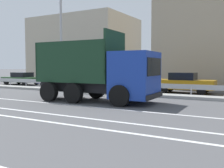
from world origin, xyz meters
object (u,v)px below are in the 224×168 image
at_px(parked_car_2, 61,80).
at_px(median_road_sign, 92,75).
at_px(street_lamp_1, 59,31).
at_px(parked_car_4, 184,83).
at_px(parked_car_3, 120,81).
at_px(dump_truck, 110,77).
at_px(parked_car_1, 22,78).

bearing_deg(parked_car_2, median_road_sign, 64.36).
height_order(median_road_sign, street_lamp_1, street_lamp_1).
xyz_separation_m(street_lamp_1, parked_car_4, (8.76, 3.36, -3.90)).
xyz_separation_m(median_road_sign, parked_car_3, (0.44, 3.56, -0.53)).
bearing_deg(parked_car_4, street_lamp_1, -69.70).
bearing_deg(street_lamp_1, parked_car_2, 129.51).
distance_m(dump_truck, median_road_sign, 5.23).
relative_size(street_lamp_1, parked_car_4, 1.94).
relative_size(parked_car_2, parked_car_4, 1.10).
distance_m(dump_truck, parked_car_4, 7.29).
bearing_deg(parked_car_2, dump_truck, 57.07).
bearing_deg(street_lamp_1, dump_truck, -28.51).
height_order(median_road_sign, parked_car_1, median_road_sign).
xyz_separation_m(parked_car_1, parked_car_2, (5.71, -0.42, 0.01)).
height_order(parked_car_2, parked_car_3, parked_car_3).
relative_size(median_road_sign, parked_car_2, 0.53).
relative_size(street_lamp_1, parked_car_3, 1.92).
bearing_deg(parked_car_3, parked_car_2, 90.94).
height_order(parked_car_2, parked_car_4, parked_car_4).
xyz_separation_m(dump_truck, street_lamp_1, (-6.58, 3.58, 3.28)).
distance_m(dump_truck, parked_car_2, 11.49).
bearing_deg(street_lamp_1, median_road_sign, 2.61).
distance_m(street_lamp_1, parked_car_2, 5.76).
distance_m(street_lamp_1, parked_car_3, 6.32).
xyz_separation_m(parked_car_3, parked_car_4, (5.42, -0.34, -0.00)).
height_order(dump_truck, median_road_sign, dump_truck).
height_order(parked_car_1, parked_car_2, parked_car_2).
distance_m(dump_truck, parked_car_3, 7.98).
bearing_deg(parked_car_3, parked_car_4, -97.13).
relative_size(parked_car_3, parked_car_4, 1.01).
relative_size(parked_car_1, parked_car_2, 0.92).
distance_m(parked_car_1, parked_car_2, 5.72).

